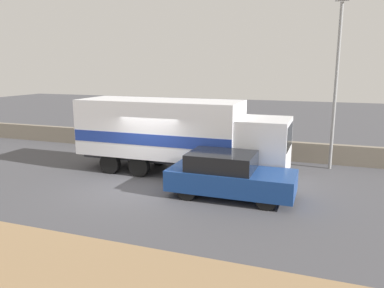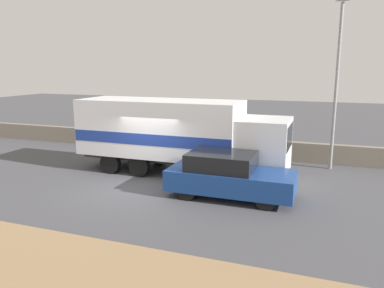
% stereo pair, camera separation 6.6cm
% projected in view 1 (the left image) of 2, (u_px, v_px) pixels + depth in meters
% --- Properties ---
extents(ground_plane, '(80.00, 80.00, 0.00)m').
position_uv_depth(ground_plane, '(135.00, 188.00, 14.01)').
color(ground_plane, '#47474C').
extents(stone_wall_backdrop, '(60.00, 0.35, 0.93)m').
position_uv_depth(stone_wall_backdrop, '(192.00, 144.00, 19.77)').
color(stone_wall_backdrop, gray).
rests_on(stone_wall_backdrop, ground_plane).
extents(street_lamp, '(0.56, 0.28, 7.33)m').
position_uv_depth(street_lamp, '(337.00, 73.00, 15.91)').
color(street_lamp, gray).
rests_on(street_lamp, ground_plane).
extents(box_truck, '(8.84, 2.47, 3.11)m').
position_uv_depth(box_truck, '(176.00, 133.00, 15.72)').
color(box_truck, silver).
rests_on(box_truck, ground_plane).
extents(car_hatchback, '(4.35, 1.85, 1.56)m').
position_uv_depth(car_hatchback, '(229.00, 175.00, 12.96)').
color(car_hatchback, navy).
rests_on(car_hatchback, ground_plane).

